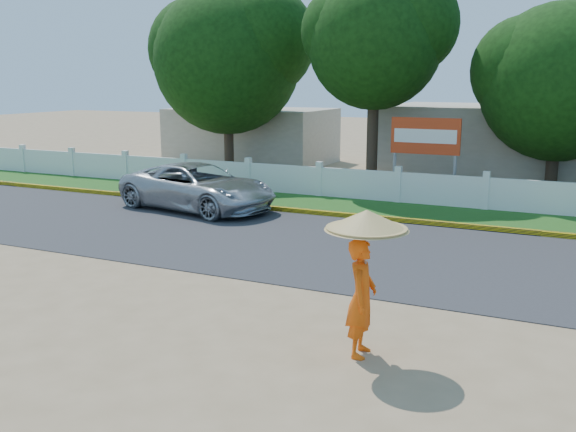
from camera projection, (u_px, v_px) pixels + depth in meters
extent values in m
plane|color=#9E8460|center=(246.00, 298.00, 12.83)|extent=(120.00, 120.00, 0.00)
cube|color=#38383A|center=(328.00, 246.00, 16.82)|extent=(60.00, 7.00, 0.02)
cube|color=#2D601E|center=(386.00, 210.00, 21.47)|extent=(60.00, 3.50, 0.03)
cube|color=yellow|center=(370.00, 217.00, 19.95)|extent=(40.00, 0.18, 0.16)
cube|color=silver|center=(398.00, 187.00, 22.65)|extent=(40.00, 0.10, 1.10)
cube|color=#B7AD99|center=(511.00, 144.00, 27.21)|extent=(10.00, 6.00, 3.20)
cube|color=#B7AD99|center=(252.00, 136.00, 33.51)|extent=(8.00, 5.00, 2.80)
imported|color=#ADB2B6|center=(198.00, 187.00, 21.40)|extent=(5.92, 3.53, 1.54)
imported|color=#EB530C|center=(362.00, 298.00, 10.03)|extent=(0.53, 0.74, 1.90)
cylinder|color=gray|center=(366.00, 253.00, 9.85)|extent=(0.03, 0.03, 1.23)
cone|color=tan|center=(367.00, 220.00, 9.74)|extent=(1.30, 1.30, 0.31)
cylinder|color=gray|center=(394.00, 170.00, 23.72)|extent=(0.12, 0.12, 2.00)
cylinder|color=gray|center=(454.00, 174.00, 22.81)|extent=(0.12, 0.12, 2.00)
cube|color=red|center=(425.00, 136.00, 22.99)|extent=(2.50, 0.12, 1.30)
cube|color=silver|center=(425.00, 136.00, 22.94)|extent=(2.25, 0.02, 0.49)
cylinder|color=#473828|center=(372.00, 135.00, 25.16)|extent=(0.44, 0.44, 4.27)
sphere|color=#16420F|center=(375.00, 42.00, 24.41)|extent=(5.17, 5.17, 5.17)
cylinder|color=#473828|center=(552.00, 162.00, 23.44)|extent=(0.44, 0.44, 2.63)
sphere|color=#16420F|center=(559.00, 82.00, 22.84)|extent=(5.63, 5.63, 5.63)
cylinder|color=#473828|center=(229.00, 137.00, 29.68)|extent=(0.44, 0.44, 3.30)
sphere|color=#16420F|center=(227.00, 60.00, 28.95)|extent=(6.68, 6.68, 6.68)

